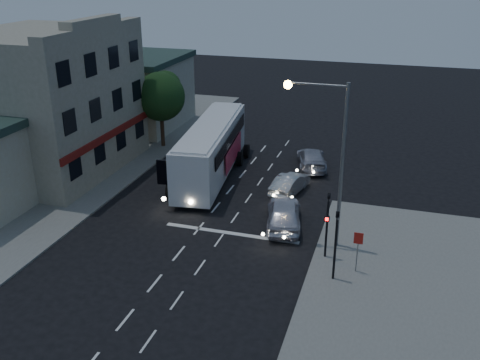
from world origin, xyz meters
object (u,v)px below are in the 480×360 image
(car_suv, at_px, (284,213))
(regulatory_sign, at_px, (358,246))
(car_sedan_b, at_px, (311,158))
(street_tree, at_px, (160,94))
(traffic_signal_main, at_px, (327,217))
(streetlight, at_px, (331,147))
(tour_bus, at_px, (211,148))
(car_sedan_a, at_px, (290,184))
(traffic_signal_side, at_px, (336,237))

(car_suv, bearing_deg, regulatory_sign, 126.73)
(car_sedan_b, bearing_deg, street_tree, -19.78)
(traffic_signal_main, relative_size, streetlight, 0.46)
(car_suv, distance_m, streetlight, 5.80)
(tour_bus, height_order, streetlight, streetlight)
(streetlight, bearing_deg, regulatory_sign, -51.25)
(car_sedan_a, height_order, streetlight, streetlight)
(car_sedan_a, relative_size, traffic_signal_side, 0.98)
(street_tree, bearing_deg, streetlight, -39.51)
(tour_bus, xyz_separation_m, regulatory_sign, (11.37, -10.32, -0.52))
(regulatory_sign, bearing_deg, car_suv, 138.80)
(tour_bus, relative_size, traffic_signal_main, 3.17)
(traffic_signal_side, bearing_deg, traffic_signal_main, 109.49)
(tour_bus, xyz_separation_m, traffic_signal_main, (9.67, -9.30, 0.30))
(streetlight, bearing_deg, traffic_signal_main, -79.80)
(traffic_signal_main, relative_size, regulatory_sign, 1.86)
(car_sedan_b, distance_m, streetlight, 13.01)
(traffic_signal_side, bearing_deg, car_suv, 125.84)
(tour_bus, height_order, traffic_signal_main, traffic_signal_main)
(tour_bus, xyz_separation_m, car_suv, (6.76, -6.28, -1.28))
(traffic_signal_side, bearing_deg, car_sedan_b, 103.86)
(tour_bus, distance_m, streetlight, 12.80)
(traffic_signal_side, bearing_deg, car_sedan_a, 113.50)
(car_sedan_b, relative_size, regulatory_sign, 2.23)
(car_suv, bearing_deg, streetlight, 136.86)
(traffic_signal_main, bearing_deg, street_tree, 137.97)
(car_suv, xyz_separation_m, regulatory_sign, (4.61, -4.04, 0.76))
(car_sedan_a, distance_m, streetlight, 8.86)
(traffic_signal_main, xyz_separation_m, streetlight, (-0.26, 1.42, 3.31))
(streetlight, bearing_deg, street_tree, 140.49)
(tour_bus, bearing_deg, car_sedan_a, -20.06)
(traffic_signal_main, height_order, street_tree, street_tree)
(tour_bus, distance_m, car_sedan_a, 6.41)
(car_sedan_b, xyz_separation_m, traffic_signal_side, (3.72, -15.08, 1.71))
(streetlight, bearing_deg, tour_bus, 140.07)
(tour_bus, height_order, street_tree, street_tree)
(car_sedan_a, distance_m, street_tree, 14.30)
(car_sedan_b, height_order, regulatory_sign, regulatory_sign)
(car_sedan_a, distance_m, traffic_signal_main, 8.84)
(car_suv, bearing_deg, car_sedan_b, -101.45)
(car_suv, height_order, traffic_signal_side, traffic_signal_side)
(tour_bus, relative_size, car_sedan_b, 2.65)
(car_sedan_a, xyz_separation_m, traffic_signal_side, (4.29, -9.86, 1.76))
(street_tree, bearing_deg, tour_bus, -38.85)
(tour_bus, xyz_separation_m, street_tree, (-6.13, 4.94, 2.38))
(car_sedan_b, distance_m, street_tree, 13.38)
(traffic_signal_side, xyz_separation_m, regulatory_sign, (1.00, 0.96, -0.82))
(car_sedan_b, xyz_separation_m, street_tree, (-12.79, 1.14, 3.79))
(regulatory_sign, relative_size, street_tree, 0.35)
(traffic_signal_side, bearing_deg, tour_bus, 132.60)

